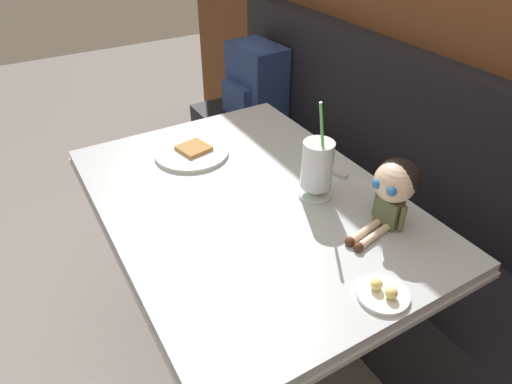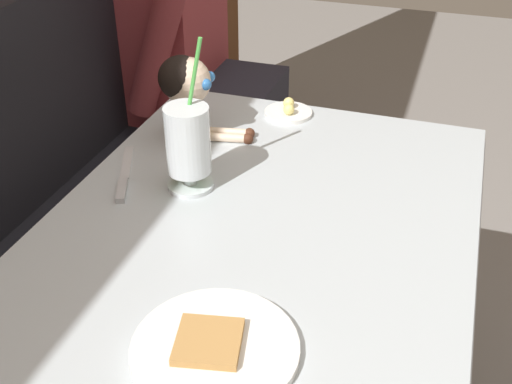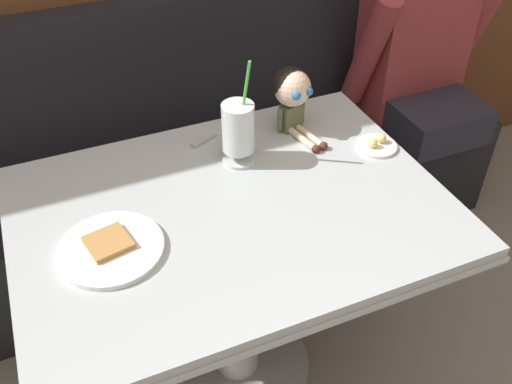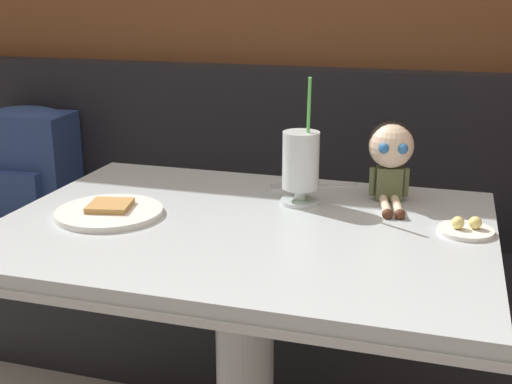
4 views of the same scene
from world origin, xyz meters
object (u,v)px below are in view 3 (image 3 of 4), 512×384
object	(u,v)px
butter_knife	(212,136)
seated_doll	(292,91)
toast_plate	(111,248)
diner_patron	(418,46)
butter_saucer	(376,145)
milkshake_glass	(238,130)

from	to	relation	value
butter_knife	seated_doll	bearing A→B (deg)	-11.49
toast_plate	diner_patron	bearing A→B (deg)	25.34
toast_plate	butter_knife	distance (m)	0.51
toast_plate	diner_patron	xyz separation A→B (m)	(1.31, 0.62, -0.01)
butter_knife	butter_saucer	bearing A→B (deg)	-29.17
toast_plate	butter_knife	bearing A→B (deg)	43.14
toast_plate	milkshake_glass	world-z (taller)	milkshake_glass
seated_doll	butter_knife	bearing A→B (deg)	168.51
seated_doll	diner_patron	xyz separation A→B (m)	(0.70, 0.32, -0.13)
seated_doll	milkshake_glass	bearing A→B (deg)	-156.32
butter_knife	seated_doll	world-z (taller)	seated_doll
diner_patron	toast_plate	bearing A→B (deg)	-154.66
butter_saucer	seated_doll	size ratio (longest dim) A/B	0.53
toast_plate	seated_doll	xyz separation A→B (m)	(0.61, 0.30, 0.12)
toast_plate	milkshake_glass	bearing A→B (deg)	27.59
butter_saucer	toast_plate	bearing A→B (deg)	-171.82
toast_plate	diner_patron	distance (m)	1.45
milkshake_glass	butter_knife	world-z (taller)	milkshake_glass
toast_plate	butter_knife	xyz separation A→B (m)	(0.38, 0.35, -0.00)
butter_saucer	butter_knife	world-z (taller)	butter_saucer
butter_knife	milkshake_glass	bearing A→B (deg)	-76.75
butter_saucer	diner_patron	bearing A→B (deg)	44.74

